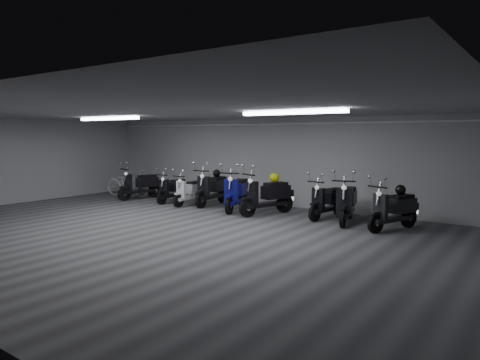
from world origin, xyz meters
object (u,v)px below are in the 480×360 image
Objects in this scene: scooter_5 at (267,189)px; scooter_8 at (347,196)px; scooter_9 at (393,203)px; helmet_1 at (401,190)px; bicycle at (127,180)px; scooter_2 at (190,187)px; scooter_4 at (236,186)px; helmet_2 at (217,173)px; helmet_0 at (274,178)px; scooter_1 at (172,185)px; scooter_7 at (328,195)px; scooter_0 at (140,180)px; scooter_3 at (212,183)px.

scooter_5 is 1.03× the size of scooter_8.
scooter_9 is 0.38m from helmet_1.
bicycle is at bearing -160.85° from scooter_5.
scooter_8 is at bearing 0.22° from scooter_2.
scooter_4 reaches higher than helmet_2.
helmet_2 is (-5.99, 0.42, 0.06)m from helmet_1.
scooter_5 is 7.05× the size of helmet_0.
scooter_8 is at bearing -179.29° from helmet_1.
scooter_8 is (5.26, 0.20, 0.11)m from scooter_2.
scooter_7 reaches higher than scooter_1.
scooter_5 is at bearing -110.59° from helmet_0.
scooter_7 is 0.69m from scooter_8.
scooter_0 is 1.49m from scooter_1.
scooter_9 is at bearing -3.77° from helmet_0.
scooter_8 is 7.75× the size of helmet_2.
helmet_1 is at bearing -4.05° from helmet_2.
scooter_9 reaches higher than scooter_7.
scooter_4 is at bearing 12.68° from scooter_0.
helmet_0 is (-1.55, -0.24, 0.40)m from scooter_7.
scooter_4 is at bearing -25.79° from helmet_2.
scooter_3 is 2.46m from helmet_0.
scooter_0 is 7.38× the size of helmet_2.
helmet_2 is at bearing 44.29° from scooter_2.
scooter_4 reaches higher than helmet_1.
helmet_0 is at bearing 90.00° from scooter_5.
scooter_2 is 0.98m from helmet_2.
scooter_0 reaches higher than helmet_1.
scooter_4 is at bearing -99.54° from bicycle.
scooter_3 is 5.97m from helmet_1.
scooter_7 is 0.91× the size of scooter_8.
helmet_1 is at bearing 0.10° from helmet_0.
scooter_1 is at bearing 15.90° from scooter_0.
helmet_2 is at bearing 24.55° from scooter_0.
scooter_5 is (5.31, -0.00, 0.05)m from scooter_0.
scooter_1 reaches higher than helmet_1.
helmet_0 reaches higher than helmet_1.
scooter_3 is at bearing 28.19° from scooter_2.
scooter_7 is at bearing 15.54° from scooter_0.
scooter_0 reaches higher than scooter_9.
scooter_9 is 0.95× the size of bicycle.
helmet_1 is at bearing 24.74° from scooter_5.
helmet_0 is 3.53m from helmet_1.
scooter_1 is 5.48m from scooter_7.
scooter_7 is 4.03m from helmet_2.
scooter_9 is (3.53, 0.03, -0.06)m from scooter_5.
scooter_4 reaches higher than scooter_9.
helmet_0 is at bearing -179.90° from helmet_1.
scooter_2 is 0.90× the size of scooter_9.
helmet_1 is (3.63, 0.26, 0.22)m from scooter_5.
helmet_1 is (9.77, 0.11, 0.34)m from bicycle.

